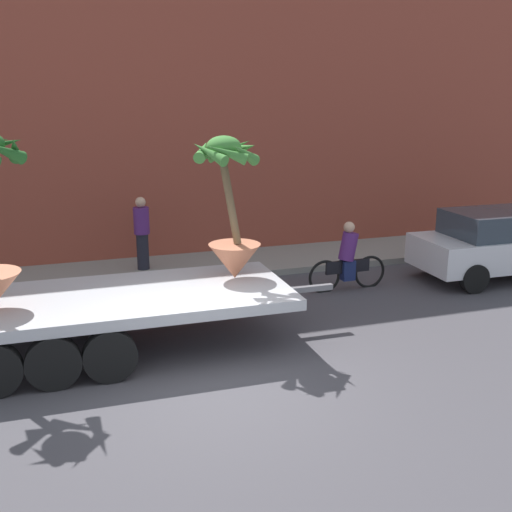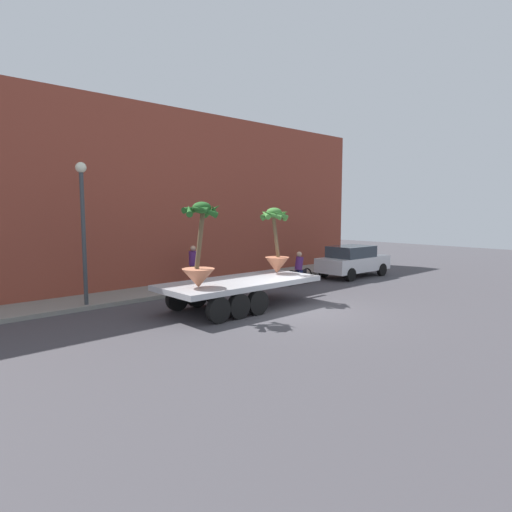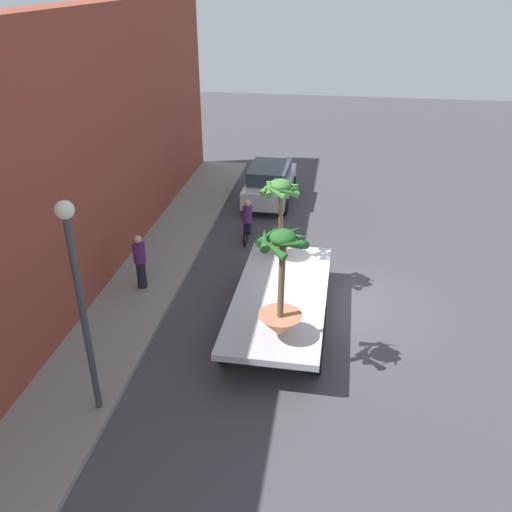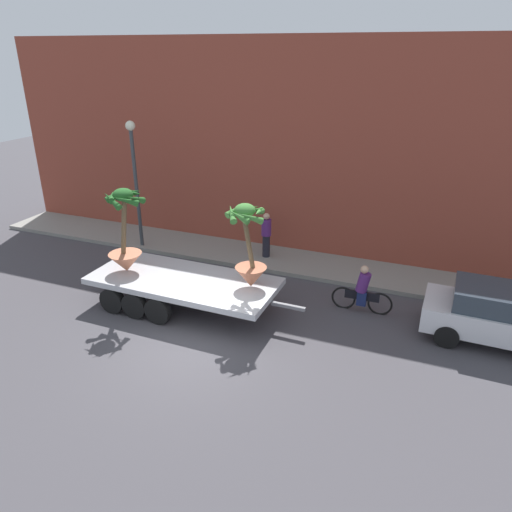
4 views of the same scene
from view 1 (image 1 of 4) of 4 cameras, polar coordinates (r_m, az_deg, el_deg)
The scene contains 8 objects.
ground_plane at distance 9.34m, azimuth -3.24°, elevation -11.74°, with size 60.00×60.00×0.00m, color #423F44.
sidewalk at distance 14.91m, azimuth -9.48°, elevation -1.34°, with size 24.00×2.20×0.15m, color gray.
building_facade at distance 16.02m, azimuth -11.09°, elevation 13.64°, with size 24.00×1.20×7.84m, color brown.
flatbed_trailer at distance 10.44m, azimuth -14.03°, elevation -4.68°, with size 6.74×2.52×0.98m.
potted_palm_rear at distance 10.74m, azimuth -2.33°, elevation 3.48°, with size 1.23×1.26×2.50m.
cyclist at distance 13.54m, azimuth 8.44°, elevation -0.35°, with size 1.84×0.35×1.54m.
parked_car at distance 15.32m, azimuth 21.68°, elevation 1.13°, with size 4.15×1.90×1.58m.
pedestrian_near_gate at distance 14.61m, azimuth -10.44°, elevation 2.20°, with size 0.36×0.36×1.71m.
Camera 1 is at (-2.16, -8.07, 4.17)m, focal length 43.52 mm.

